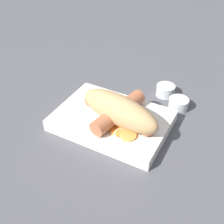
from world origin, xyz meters
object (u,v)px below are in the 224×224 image
Objects in this scene: bread_roll at (119,110)px; sausage at (118,113)px; condiment_cup_near at (178,104)px; food_tray at (112,120)px; condiment_cup_far at (165,91)px.

sausage is (-0.01, 0.01, -0.01)m from bread_roll.
sausage is at bearing -125.47° from condiment_cup_near.
food_tray is 0.16m from condiment_cup_near.
food_tray is 1.25× the size of bread_roll.
bread_roll is (0.02, -0.01, 0.04)m from food_tray.
bread_roll is 4.14× the size of condiment_cup_far.
condiment_cup_far is at bearing 139.12° from condiment_cup_near.
condiment_cup_near is (0.11, 0.12, -0.00)m from food_tray.
food_tray is 0.03m from sausage.
food_tray and condiment_cup_near have the same top height.
bread_roll is at bearing -25.36° from food_tray.
food_tray is at bearing -130.88° from condiment_cup_near.
condiment_cup_far is (0.06, 0.16, -0.00)m from food_tray.
sausage is 3.80× the size of condiment_cup_near.
condiment_cup_far is (0.05, 0.17, -0.03)m from sausage.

